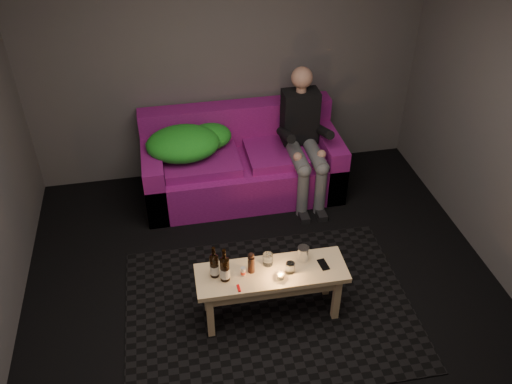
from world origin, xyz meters
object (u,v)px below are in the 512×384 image
person (304,135)px  beer_bottle_a (214,265)px  beer_bottle_b (225,269)px  sofa (241,164)px  steel_cup (303,254)px  coffee_table (271,279)px

person → beer_bottle_a: size_ratio=4.74×
person → beer_bottle_b: size_ratio=4.50×
sofa → steel_cup: size_ratio=16.11×
coffee_table → person: bearing=67.0°
person → beer_bottle_b: person is taller
beer_bottle_b → coffee_table: bearing=1.9°
person → coffee_table: bearing=-113.0°
sofa → person: bearing=-15.0°
sofa → person: size_ratio=1.50×
coffee_table → beer_bottle_b: bearing=-178.1°
person → steel_cup: bearing=-105.0°
person → beer_bottle_a: 1.88m
beer_bottle_a → sofa: bearing=73.7°
sofa → coffee_table: bearing=-92.2°
steel_cup → coffee_table: bearing=-163.3°
sofa → steel_cup: 1.68m
beer_bottle_a → steel_cup: 0.70m
sofa → coffee_table: size_ratio=1.70×
coffee_table → beer_bottle_a: size_ratio=4.18×
sofa → beer_bottle_a: size_ratio=7.10×
person → steel_cup: (-0.40, -1.49, -0.15)m
beer_bottle_a → person: bearing=54.4°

